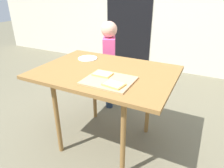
% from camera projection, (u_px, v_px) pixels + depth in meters
% --- Properties ---
extents(ground_plane, '(16.00, 16.00, 0.00)m').
position_uv_depth(ground_plane, '(106.00, 140.00, 2.12)').
color(ground_plane, '#67624C').
extents(house_door, '(0.90, 0.02, 2.00)m').
position_uv_depth(house_door, '(129.00, 13.00, 3.82)').
color(house_door, black).
rests_on(house_door, ground).
extents(dining_table, '(1.20, 0.86, 0.77)m').
position_uv_depth(dining_table, '(105.00, 78.00, 1.82)').
color(dining_table, olive).
rests_on(dining_table, ground).
extents(cutting_board, '(0.37, 0.32, 0.01)m').
position_uv_depth(cutting_board, '(109.00, 80.00, 1.58)').
color(cutting_board, tan).
rests_on(cutting_board, dining_table).
extents(pizza_slice_far_left, '(0.15, 0.11, 0.01)m').
position_uv_depth(pizza_slice_far_left, '(103.00, 74.00, 1.67)').
color(pizza_slice_far_left, '#DCAB52').
rests_on(pizza_slice_far_left, cutting_board).
extents(pizza_slice_near_right, '(0.16, 0.13, 0.01)m').
position_uv_depth(pizza_slice_near_right, '(114.00, 84.00, 1.49)').
color(pizza_slice_near_right, '#DCAB52').
rests_on(pizza_slice_near_right, cutting_board).
extents(plate_white_left, '(0.19, 0.19, 0.01)m').
position_uv_depth(plate_white_left, '(88.00, 58.00, 2.09)').
color(plate_white_left, white).
rests_on(plate_white_left, dining_table).
extents(child_left, '(0.23, 0.28, 1.09)m').
position_uv_depth(child_left, '(109.00, 59.00, 2.51)').
color(child_left, '#223147').
rests_on(child_left, ground).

